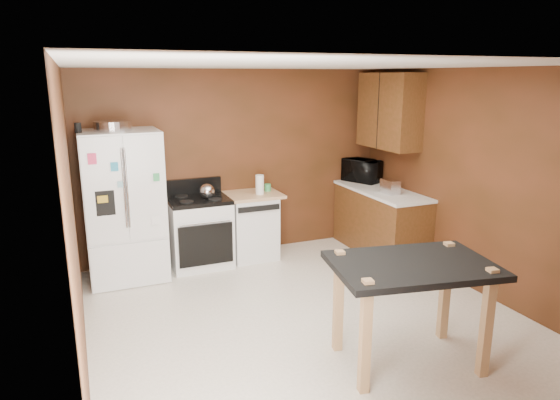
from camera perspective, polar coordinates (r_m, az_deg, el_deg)
floor at (r=5.22m, az=3.25°, el=-13.53°), size 4.50×4.50×0.00m
ceiling at (r=4.63m, az=3.68°, el=15.11°), size 4.50×4.50×0.00m
wall_back at (r=6.82m, az=-4.86°, el=4.17°), size 4.20×0.00×4.20m
wall_front at (r=3.02m, az=22.75°, el=-9.73°), size 4.20×0.00×4.20m
wall_left at (r=4.31m, az=-22.56°, el=-2.69°), size 0.00×4.50×4.50m
wall_right at (r=5.98m, az=21.89°, el=1.81°), size 0.00×4.50×4.50m
roasting_pan at (r=6.08m, az=-18.57°, el=8.06°), size 0.43×0.43×0.11m
pen_cup at (r=5.95m, az=-22.10°, el=7.65°), size 0.07×0.07×0.11m
kettle at (r=6.35m, az=-8.34°, el=1.01°), size 0.19×0.19×0.19m
paper_towel at (r=6.57m, az=-2.33°, el=1.77°), size 0.12×0.12×0.26m
green_canister at (r=6.76m, az=-1.43°, el=1.45°), size 0.09×0.09×0.10m
toaster at (r=6.72m, az=12.48°, el=1.52°), size 0.16×0.26×0.19m
microwave at (r=7.40m, az=9.32°, el=3.24°), size 0.56×0.64×0.30m
refrigerator at (r=6.22m, az=-17.39°, el=-0.68°), size 0.90×0.80×1.80m
gas_range at (r=6.53m, az=-9.20°, el=-3.52°), size 0.76×0.68×1.10m
dishwasher at (r=6.75m, az=-3.29°, el=-2.87°), size 0.78×0.63×0.89m
right_cabinets at (r=7.00m, az=11.67°, el=1.33°), size 0.63×1.58×2.45m
island at (r=4.33m, az=14.79°, el=-8.58°), size 1.45×1.10×0.94m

